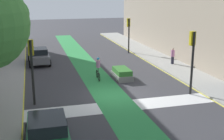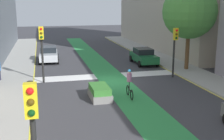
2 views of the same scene
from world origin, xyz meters
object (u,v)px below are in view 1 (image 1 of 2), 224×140
(traffic_signal_far_right, at_px, (129,29))
(pedestrian_sidewalk_left_a, at_px, (8,49))
(car_green_left_near, at_px, (48,132))
(cyclist_in_lane, at_px, (98,68))
(street_tree_far, at_px, (14,14))
(traffic_signal_near_left, at_px, (31,60))
(traffic_signal_near_right, at_px, (192,51))
(median_planter, at_px, (122,74))
(pedestrian_sidewalk_right_a, at_px, (173,56))
(car_grey_left_far, at_px, (39,56))

(traffic_signal_far_right, bearing_deg, pedestrian_sidewalk_left_a, 175.46)
(traffic_signal_far_right, height_order, car_green_left_near, traffic_signal_far_right)
(cyclist_in_lane, xyz_separation_m, street_tree_far, (-6.69, 12.32, 3.54))
(car_green_left_near, xyz_separation_m, street_tree_far, (-2.13, 22.36, 3.71))
(street_tree_far, bearing_deg, cyclist_in_lane, -61.49)
(pedestrian_sidewalk_left_a, bearing_deg, cyclist_in_lane, -55.36)
(traffic_signal_near_left, xyz_separation_m, street_tree_far, (-1.63, 16.44, 1.64))
(traffic_signal_near_right, bearing_deg, car_green_left_near, -152.85)
(street_tree_far, distance_m, median_planter, 15.74)
(traffic_signal_near_left, xyz_separation_m, traffic_signal_far_right, (10.84, 13.90, -0.08))
(pedestrian_sidewalk_right_a, bearing_deg, car_green_left_near, -134.06)
(pedestrian_sidewalk_right_a, bearing_deg, street_tree_far, 147.37)
(car_green_left_near, xyz_separation_m, car_grey_left_far, (0.16, 17.01, 0.00))
(cyclist_in_lane, relative_size, pedestrian_sidewalk_right_a, 1.20)
(traffic_signal_near_left, distance_m, car_green_left_near, 6.29)
(pedestrian_sidewalk_right_a, bearing_deg, traffic_signal_near_left, -151.64)
(traffic_signal_far_right, distance_m, car_grey_left_far, 10.74)
(street_tree_far, bearing_deg, traffic_signal_near_right, -54.95)
(traffic_signal_near_left, bearing_deg, traffic_signal_far_right, 52.05)
(pedestrian_sidewalk_left_a, distance_m, median_planter, 14.50)
(cyclist_in_lane, bearing_deg, median_planter, -5.29)
(street_tree_far, height_order, median_planter, street_tree_far)
(traffic_signal_near_right, distance_m, street_tree_far, 21.12)
(car_grey_left_far, xyz_separation_m, pedestrian_sidewalk_left_a, (-3.08, 3.86, 0.12))
(car_grey_left_far, relative_size, median_planter, 1.80)
(traffic_signal_near_right, distance_m, traffic_signal_near_left, 10.50)
(traffic_signal_near_right, relative_size, traffic_signal_near_left, 1.06)
(cyclist_in_lane, height_order, median_planter, cyclist_in_lane)
(traffic_signal_near_left, height_order, pedestrian_sidewalk_right_a, traffic_signal_near_left)
(car_grey_left_far, distance_m, cyclist_in_lane, 8.25)
(car_green_left_near, distance_m, cyclist_in_lane, 11.03)
(pedestrian_sidewalk_right_a, bearing_deg, pedestrian_sidewalk_left_a, 152.92)
(traffic_signal_near_right, xyz_separation_m, street_tree_far, (-12.10, 17.25, 1.48))
(traffic_signal_near_left, distance_m, cyclist_in_lane, 6.80)
(traffic_signal_near_left, distance_m, traffic_signal_far_right, 17.62)
(car_green_left_near, height_order, median_planter, car_green_left_near)
(car_green_left_near, distance_m, car_grey_left_far, 17.01)
(car_grey_left_far, height_order, street_tree_far, street_tree_far)
(traffic_signal_far_right, relative_size, pedestrian_sidewalk_right_a, 2.57)
(traffic_signal_near_left, relative_size, cyclist_in_lane, 2.20)
(car_grey_left_far, bearing_deg, traffic_signal_far_right, 15.42)
(car_grey_left_far, xyz_separation_m, pedestrian_sidewalk_right_a, (12.38, -4.05, 0.13))
(car_green_left_near, distance_m, street_tree_far, 22.76)
(cyclist_in_lane, bearing_deg, car_grey_left_far, 122.29)
(traffic_signal_near_right, height_order, traffic_signal_near_left, traffic_signal_near_right)
(traffic_signal_near_right, relative_size, pedestrian_sidewalk_left_a, 2.84)
(traffic_signal_near_left, relative_size, median_planter, 1.73)
(pedestrian_sidewalk_right_a, xyz_separation_m, median_planter, (-6.04, -3.10, -0.52))
(traffic_signal_near_left, bearing_deg, street_tree_far, 95.65)
(traffic_signal_far_right, xyz_separation_m, pedestrian_sidewalk_right_a, (2.21, -6.85, -1.86))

